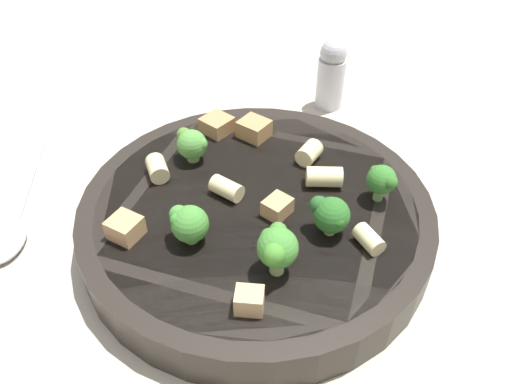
{
  "coord_description": "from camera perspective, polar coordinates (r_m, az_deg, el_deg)",
  "views": [
    {
      "loc": [
        -0.23,
        -0.2,
        0.31
      ],
      "look_at": [
        0.0,
        0.0,
        0.05
      ],
      "focal_mm": 35.0,
      "sensor_mm": 36.0,
      "label": 1
    }
  ],
  "objects": [
    {
      "name": "broccoli_floret_4",
      "position": [
        0.41,
        14.19,
        1.32
      ],
      "size": [
        0.02,
        0.03,
        0.03
      ],
      "color": "#84AD60",
      "rests_on": "pasta_bowl"
    },
    {
      "name": "chicken_chunk_3",
      "position": [
        0.38,
        -14.73,
        -3.98
      ],
      "size": [
        0.03,
        0.03,
        0.02
      ],
      "primitive_type": "cube",
      "rotation": [
        0.0,
        0.0,
        1.76
      ],
      "color": "tan",
      "rests_on": "pasta_bowl"
    },
    {
      "name": "chicken_chunk_4",
      "position": [
        0.48,
        -4.49,
        7.68
      ],
      "size": [
        0.03,
        0.03,
        0.01
      ],
      "primitive_type": "cube",
      "rotation": [
        0.0,
        0.0,
        3.14
      ],
      "color": "tan",
      "rests_on": "pasta_bowl"
    },
    {
      "name": "rigatoni_2",
      "position": [
        0.41,
        -3.38,
        0.4
      ],
      "size": [
        0.02,
        0.03,
        0.02
      ],
      "primitive_type": "cylinder",
      "rotation": [
        1.57,
        0.0,
        0.07
      ],
      "color": "beige",
      "rests_on": "pasta_bowl"
    },
    {
      "name": "pepper_shaker",
      "position": [
        0.58,
        8.59,
        13.21
      ],
      "size": [
        0.03,
        0.03,
        0.08
      ],
      "color": "silver",
      "rests_on": "ground_plane"
    },
    {
      "name": "pasta_bowl",
      "position": [
        0.41,
        0.0,
        -2.58
      ],
      "size": [
        0.29,
        0.29,
        0.04
      ],
      "color": "#28231E",
      "rests_on": "ground_plane"
    },
    {
      "name": "broccoli_floret_1",
      "position": [
        0.44,
        -7.33,
        5.46
      ],
      "size": [
        0.03,
        0.03,
        0.03
      ],
      "color": "#84AD60",
      "rests_on": "pasta_bowl"
    },
    {
      "name": "chicken_chunk_0",
      "position": [
        0.39,
        2.0,
        -2.09
      ],
      "size": [
        0.02,
        0.02,
        0.01
      ],
      "primitive_type": "cube",
      "rotation": [
        0.0,
        0.0,
        0.01
      ],
      "color": "tan",
      "rests_on": "pasta_bowl"
    },
    {
      "name": "rigatoni_3",
      "position": [
        0.44,
        6.07,
        4.48
      ],
      "size": [
        0.02,
        0.02,
        0.02
      ],
      "primitive_type": "cylinder",
      "rotation": [
        1.57,
        0.0,
        1.72
      ],
      "color": "beige",
      "rests_on": "pasta_bowl"
    },
    {
      "name": "rigatoni_1",
      "position": [
        0.42,
        7.79,
        1.73
      ],
      "size": [
        0.03,
        0.03,
        0.02
      ],
      "primitive_type": "cylinder",
      "rotation": [
        1.57,
        0.0,
        0.68
      ],
      "color": "beige",
      "rests_on": "pasta_bowl"
    },
    {
      "name": "chicken_chunk_1",
      "position": [
        0.47,
        -0.22,
        7.23
      ],
      "size": [
        0.03,
        0.03,
        0.02
      ],
      "primitive_type": "cube",
      "rotation": [
        0.0,
        0.0,
        1.64
      ],
      "color": "tan",
      "rests_on": "pasta_bowl"
    },
    {
      "name": "chicken_chunk_2",
      "position": [
        0.33,
        -0.77,
        -12.3
      ],
      "size": [
        0.02,
        0.02,
        0.02
      ],
      "primitive_type": "cube",
      "rotation": [
        0.0,
        0.0,
        2.18
      ],
      "color": "tan",
      "rests_on": "pasta_bowl"
    },
    {
      "name": "rigatoni_0",
      "position": [
        0.43,
        -11.2,
        2.65
      ],
      "size": [
        0.03,
        0.03,
        0.02
      ],
      "primitive_type": "cylinder",
      "rotation": [
        1.57,
        0.0,
        2.63
      ],
      "color": "beige",
      "rests_on": "pasta_bowl"
    },
    {
      "name": "broccoli_floret_0",
      "position": [
        0.37,
        8.52,
        -2.58
      ],
      "size": [
        0.03,
        0.03,
        0.03
      ],
      "color": "#9EC175",
      "rests_on": "pasta_bowl"
    },
    {
      "name": "ground_plane",
      "position": [
        0.43,
        0.0,
        -4.59
      ],
      "size": [
        2.0,
        2.0,
        0.0
      ],
      "primitive_type": "plane",
      "color": "#BCB29E"
    },
    {
      "name": "broccoli_floret_2",
      "position": [
        0.34,
        2.39,
        -6.35
      ],
      "size": [
        0.03,
        0.03,
        0.04
      ],
      "color": "#9EC175",
      "rests_on": "pasta_bowl"
    },
    {
      "name": "rigatoni_4",
      "position": [
        0.37,
        12.78,
        -5.28
      ],
      "size": [
        0.02,
        0.03,
        0.01
      ],
      "primitive_type": "cylinder",
      "rotation": [
        1.57,
        0.0,
        2.76
      ],
      "color": "beige",
      "rests_on": "pasta_bowl"
    },
    {
      "name": "spoon",
      "position": [
        0.48,
        -26.26,
        -3.07
      ],
      "size": [
        0.13,
        0.14,
        0.01
      ],
      "color": "#B2B2B7",
      "rests_on": "ground_plane"
    },
    {
      "name": "broccoli_floret_3",
      "position": [
        0.36,
        -7.77,
        -3.54
      ],
      "size": [
        0.03,
        0.03,
        0.03
      ],
      "color": "#93B766",
      "rests_on": "pasta_bowl"
    }
  ]
}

